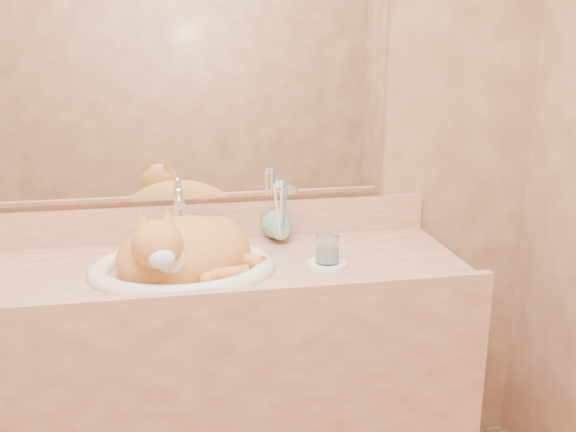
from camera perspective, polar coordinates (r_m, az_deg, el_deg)
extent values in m
cube|color=#8D5D40|center=(2.05, -9.37, 8.65)|extent=(2.40, 0.02, 2.50)
cube|color=white|center=(2.03, -9.54, 12.53)|extent=(1.30, 0.02, 0.80)
imported|color=#6BAB86|center=(1.92, -5.90, -1.05)|extent=(0.10, 0.10, 0.19)
imported|color=#6BAB86|center=(2.03, -0.61, -1.49)|extent=(0.10, 0.10, 0.09)
cylinder|color=white|center=(1.88, 3.50, -4.28)|extent=(0.12, 0.12, 0.01)
cylinder|color=white|center=(1.86, 3.53, -2.97)|extent=(0.07, 0.07, 0.08)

